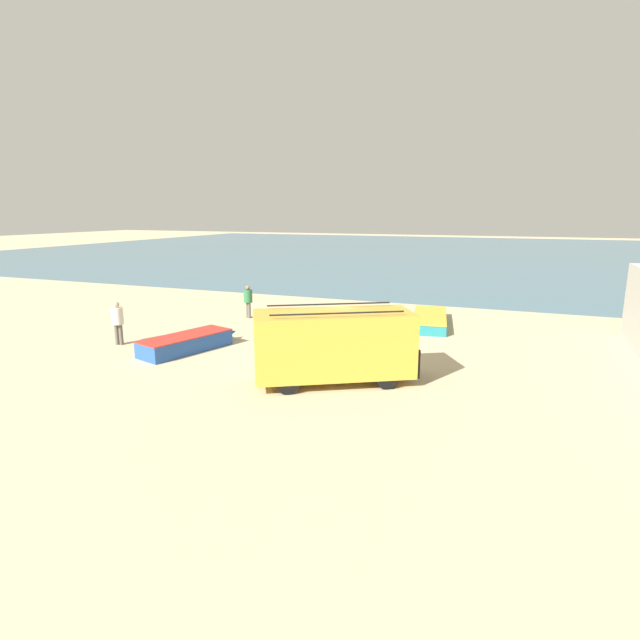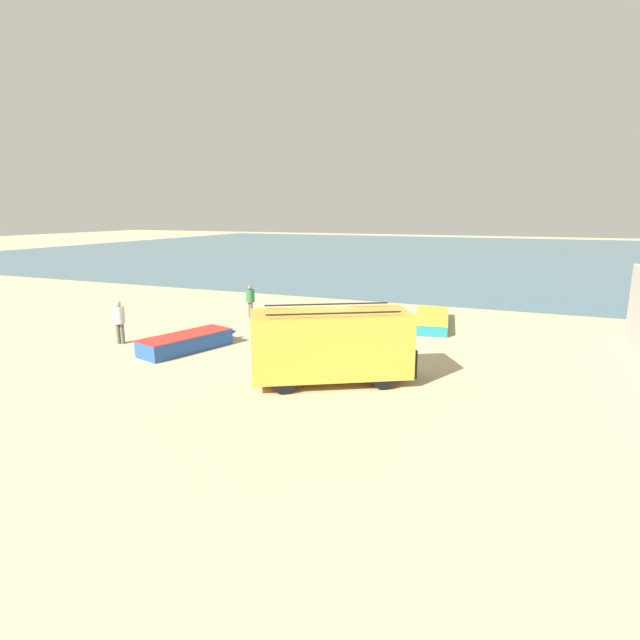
% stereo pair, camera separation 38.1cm
% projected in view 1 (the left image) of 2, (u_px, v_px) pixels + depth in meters
% --- Properties ---
extents(ground_plane, '(200.00, 200.00, 0.00)m').
position_uv_depth(ground_plane, '(324.00, 358.00, 18.34)').
color(ground_plane, tan).
extents(sea_water, '(120.00, 80.00, 0.01)m').
position_uv_depth(sea_water, '(465.00, 252.00, 65.64)').
color(sea_water, '#477084').
rests_on(sea_water, ground_plane).
extents(parked_van, '(5.21, 4.08, 2.39)m').
position_uv_depth(parked_van, '(334.00, 344.00, 15.48)').
color(parked_van, gold).
rests_on(parked_van, ground_plane).
extents(fishing_rowboat_0, '(2.73, 5.29, 0.56)m').
position_uv_depth(fishing_rowboat_0, '(312.00, 325.00, 22.42)').
color(fishing_rowboat_0, '#234CA3').
rests_on(fishing_rowboat_0, ground_plane).
extents(fishing_rowboat_1, '(2.14, 5.67, 0.50)m').
position_uv_depth(fishing_rowboat_1, '(430.00, 319.00, 23.75)').
color(fishing_rowboat_1, '#1E757F').
rests_on(fishing_rowboat_1, ground_plane).
extents(fishing_rowboat_2, '(2.30, 4.48, 0.64)m').
position_uv_depth(fishing_rowboat_2, '(189.00, 342.00, 19.30)').
color(fishing_rowboat_2, '#234CA3').
rests_on(fishing_rowboat_2, ground_plane).
extents(fisherman_0, '(0.43, 0.43, 1.65)m').
position_uv_depth(fisherman_0, '(248.00, 299.00, 25.04)').
color(fisherman_0, '#5B564C').
rests_on(fisherman_0, ground_plane).
extents(fisherman_1, '(0.46, 0.46, 1.76)m').
position_uv_depth(fisherman_1, '(118.00, 319.00, 19.93)').
color(fisherman_1, '#5B564C').
rests_on(fisherman_1, ground_plane).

